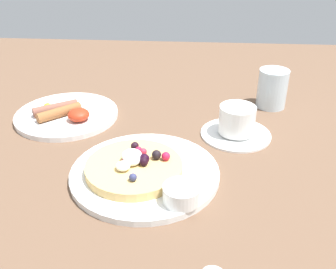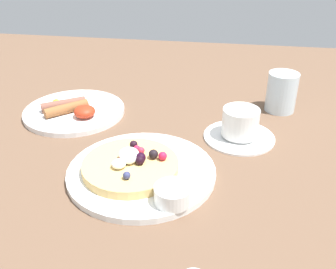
# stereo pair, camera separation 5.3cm
# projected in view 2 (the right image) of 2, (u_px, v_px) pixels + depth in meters

# --- Properties ---
(ground_plane) EXTENTS (1.71, 1.56, 0.03)m
(ground_plane) POSITION_uv_depth(u_px,v_px,m) (150.00, 160.00, 0.75)
(ground_plane) COLOR brown
(pancake_plate) EXTENTS (0.26, 0.26, 0.01)m
(pancake_plate) POSITION_uv_depth(u_px,v_px,m) (142.00, 172.00, 0.68)
(pancake_plate) COLOR white
(pancake_plate) RESTS_ON ground_plane
(pancake_with_berries) EXTENTS (0.17, 0.17, 0.04)m
(pancake_with_berries) POSITION_uv_depth(u_px,v_px,m) (131.00, 165.00, 0.67)
(pancake_with_berries) COLOR #DCB468
(pancake_with_berries) RESTS_ON pancake_plate
(syrup_ramekin) EXTENTS (0.06, 0.06, 0.03)m
(syrup_ramekin) POSITION_uv_depth(u_px,v_px,m) (173.00, 194.00, 0.59)
(syrup_ramekin) COLOR white
(syrup_ramekin) RESTS_ON pancake_plate
(breakfast_plate) EXTENTS (0.23, 0.23, 0.01)m
(breakfast_plate) POSITION_uv_depth(u_px,v_px,m) (74.00, 111.00, 0.90)
(breakfast_plate) COLOR white
(breakfast_plate) RESTS_ON ground_plane
(fried_breakfast) EXTENTS (0.14, 0.10, 0.03)m
(fried_breakfast) POSITION_uv_depth(u_px,v_px,m) (69.00, 108.00, 0.87)
(fried_breakfast) COLOR brown
(fried_breakfast) RESTS_ON breakfast_plate
(coffee_saucer) EXTENTS (0.15, 0.15, 0.01)m
(coffee_saucer) POSITION_uv_depth(u_px,v_px,m) (239.00, 136.00, 0.80)
(coffee_saucer) COLOR white
(coffee_saucer) RESTS_ON ground_plane
(coffee_cup) EXTENTS (0.07, 0.10, 0.06)m
(coffee_cup) POSITION_uv_depth(u_px,v_px,m) (241.00, 121.00, 0.78)
(coffee_cup) COLOR white
(coffee_cup) RESTS_ON coffee_saucer
(water_glass) EXTENTS (0.07, 0.07, 0.09)m
(water_glass) POSITION_uv_depth(u_px,v_px,m) (282.00, 92.00, 0.89)
(water_glass) COLOR silver
(water_glass) RESTS_ON ground_plane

